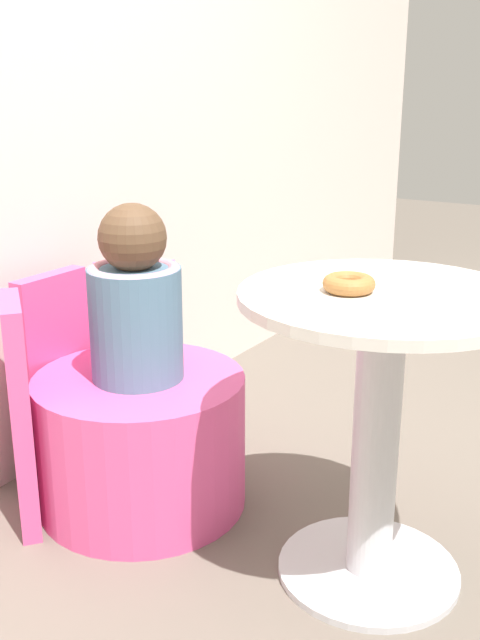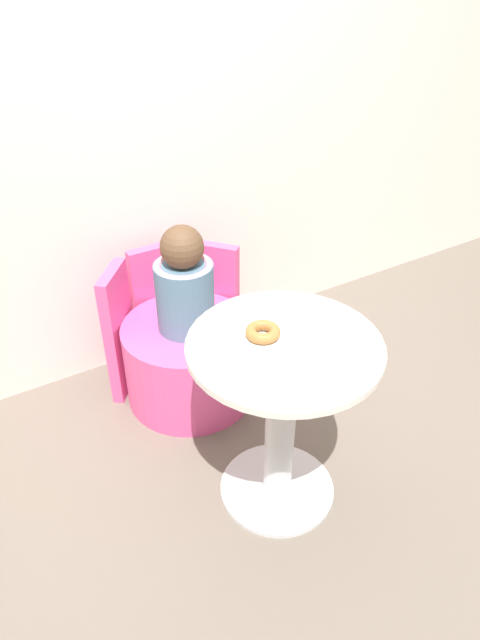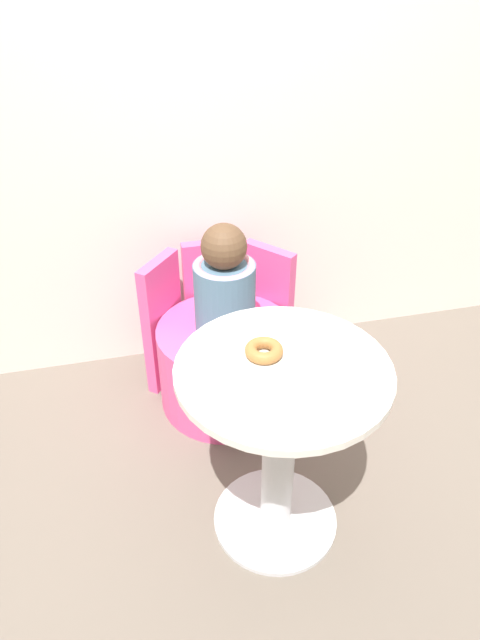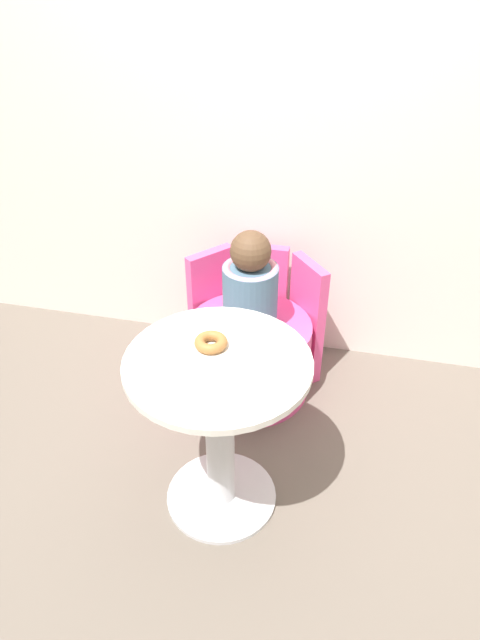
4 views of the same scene
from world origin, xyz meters
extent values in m
plane|color=#665B51|center=(0.00, 0.00, 0.00)|extent=(12.00, 12.00, 0.00)
cube|color=silver|center=(0.00, 1.13, 1.20)|extent=(6.00, 0.06, 2.40)
cylinder|color=silver|center=(0.01, 0.02, 0.01)|extent=(0.44, 0.44, 0.02)
cylinder|color=silver|center=(0.01, 0.02, 0.35)|extent=(0.11, 0.11, 0.67)
cylinder|color=silver|center=(0.01, 0.02, 0.70)|extent=(0.64, 0.64, 0.02)
cylinder|color=#E54C8C|center=(-0.02, 0.69, 0.19)|extent=(0.58, 0.58, 0.38)
cube|color=#E54C8C|center=(-0.02, 1.01, 0.31)|extent=(0.25, 0.05, 0.63)
cube|color=#E54C8C|center=(0.22, 0.89, 0.31)|extent=(0.20, 0.22, 0.63)
cube|color=#E54C8C|center=(-0.26, 0.89, 0.31)|extent=(0.20, 0.22, 0.63)
cylinder|color=slate|center=(-0.02, 0.69, 0.53)|extent=(0.25, 0.25, 0.30)
torus|color=pink|center=(-0.02, 0.69, 0.67)|extent=(0.25, 0.25, 0.04)
sphere|color=brown|center=(-0.02, 0.69, 0.76)|extent=(0.18, 0.18, 0.18)
torus|color=#9E6633|center=(-0.03, 0.08, 0.73)|extent=(0.11, 0.11, 0.04)
cube|color=silver|center=(-0.02, -0.12, 0.71)|extent=(0.15, 0.15, 0.01)
camera|label=1|loc=(-1.48, -0.54, 1.14)|focal=42.00mm
camera|label=2|loc=(-0.86, -1.16, 1.80)|focal=32.00mm
camera|label=3|loc=(-0.41, -1.19, 1.76)|focal=32.00mm
camera|label=4|loc=(0.41, -1.40, 1.91)|focal=32.00mm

